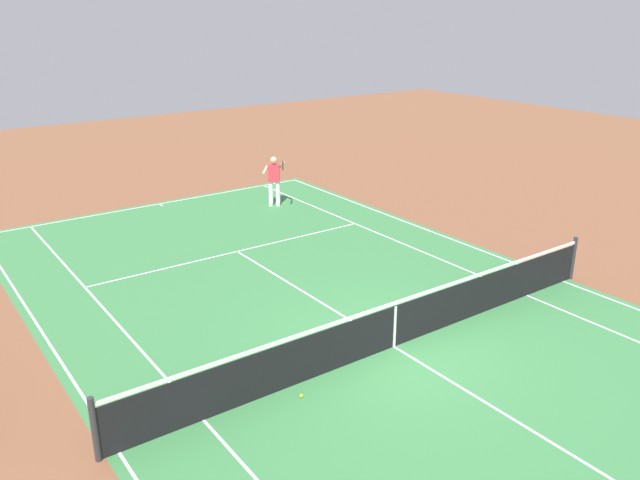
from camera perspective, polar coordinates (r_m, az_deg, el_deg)
name	(u,v)px	position (r m, az deg, el deg)	size (l,w,h in m)	color
ground_plane	(393,347)	(12.90, 6.54, -9.38)	(60.00, 60.00, 0.00)	brown
court_slab	(393,346)	(12.90, 6.54, -9.38)	(24.20, 11.40, 0.00)	#387A42
court_line_markings	(393,346)	(12.90, 6.54, -9.37)	(23.85, 11.05, 0.01)	white
tennis_net	(394,324)	(12.67, 6.63, -7.44)	(0.10, 11.70, 1.08)	#2D2D33
tennis_player_near	(274,178)	(21.48, -4.08, 5.50)	(1.18, 0.75, 1.70)	white
tennis_ball	(301,396)	(11.32, -1.67, -13.65)	(0.07, 0.07, 0.07)	#CCE01E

